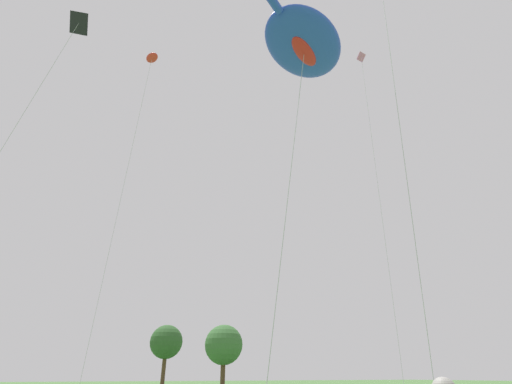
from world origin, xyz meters
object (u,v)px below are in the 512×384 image
object	(u,v)px
big_show_kite	(302,43)
tree_shrub_far	(224,345)
small_kite_diamond_red	(73,33)
small_kite_tiny_distant	(151,61)
small_kite_box_yellow	(365,88)
tree_broad_distant	(166,342)

from	to	relation	value
big_show_kite	tree_shrub_far	xyz separation A→B (m)	(10.88, 36.88, -11.08)
tree_shrub_far	small_kite_diamond_red	bearing A→B (deg)	-124.23
tree_shrub_far	big_show_kite	bearing A→B (deg)	-106.43
small_kite_tiny_distant	small_kite_box_yellow	world-z (taller)	small_kite_tiny_distant
small_kite_diamond_red	tree_broad_distant	size ratio (longest dim) A/B	2.17
big_show_kite	tree_broad_distant	size ratio (longest dim) A/B	1.91
small_kite_tiny_distant	small_kite_diamond_red	xyz separation A→B (m)	(-4.65, -6.20, -5.83)
small_kite_box_yellow	big_show_kite	bearing A→B (deg)	110.10
small_kite_tiny_distant	small_kite_diamond_red	world-z (taller)	small_kite_tiny_distant
big_show_kite	tree_shrub_far	size ratio (longest dim) A/B	2.20
small_kite_box_yellow	tree_shrub_far	size ratio (longest dim) A/B	3.05
small_kite_box_yellow	small_kite_diamond_red	xyz separation A→B (m)	(-18.28, 1.68, -2.05)
small_kite_tiny_distant	big_show_kite	bearing A→B (deg)	-178.51
tree_broad_distant	tree_shrub_far	distance (m)	14.02
tree_shrub_far	small_kite_box_yellow	bearing A→B (deg)	-95.08
big_show_kite	tree_shrub_far	world-z (taller)	big_show_kite
big_show_kite	small_kite_tiny_distant	bearing A→B (deg)	84.34
small_kite_box_yellow	tree_shrub_far	xyz separation A→B (m)	(2.92, 32.84, -14.53)
tree_broad_distant	small_kite_diamond_red	bearing A→B (deg)	-110.93
big_show_kite	small_kite_tiny_distant	size ratio (longest dim) A/B	0.70
small_kite_tiny_distant	small_kite_box_yellow	size ratio (longest dim) A/B	1.03
big_show_kite	small_kite_diamond_red	bearing A→B (deg)	119.88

